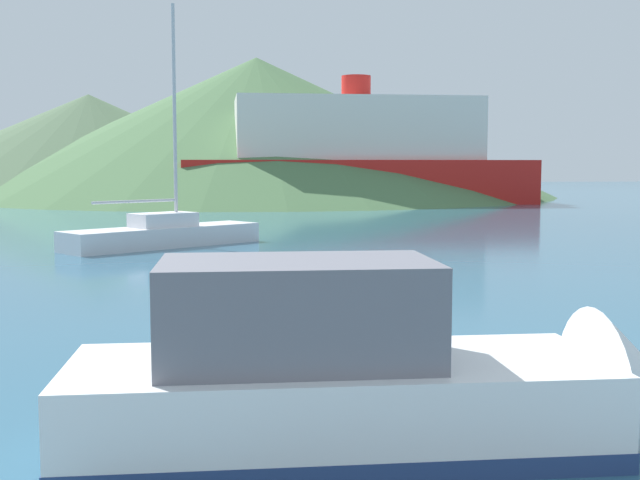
# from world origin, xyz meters

# --- Properties ---
(motorboat_near) EXTENTS (6.23, 2.13, 2.34)m
(motorboat_near) POSITION_xyz_m (-1.22, 4.89, 0.61)
(motorboat_near) COLOR white
(motorboat_near) RESTS_ON ground_plane
(sailboat_inner) EXTENTS (6.69, 5.58, 8.18)m
(sailboat_inner) POSITION_xyz_m (-4.27, 24.98, 0.46)
(sailboat_inner) COLOR silver
(sailboat_inner) RESTS_ON ground_plane
(ferry_distant) EXTENTS (24.82, 8.86, 9.12)m
(ferry_distant) POSITION_xyz_m (8.11, 54.68, 3.31)
(ferry_distant) COLOR red
(ferry_distant) RESTS_ON ground_plane
(hill_west) EXTENTS (41.06, 41.06, 9.19)m
(hill_west) POSITION_xyz_m (-13.14, 73.82, 4.59)
(hill_west) COLOR #4C6647
(hill_west) RESTS_ON ground_plane
(hill_central) EXTENTS (52.63, 52.63, 12.35)m
(hill_central) POSITION_xyz_m (2.02, 70.47, 6.18)
(hill_central) COLOR #476B42
(hill_central) RESTS_ON ground_plane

